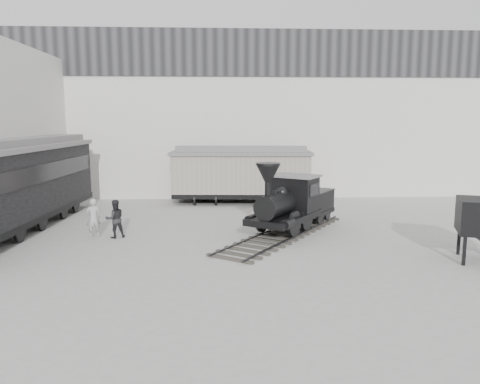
{
  "coord_description": "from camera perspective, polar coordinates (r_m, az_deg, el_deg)",
  "views": [
    {
      "loc": [
        -1.29,
        -17.21,
        5.22
      ],
      "look_at": [
        -0.25,
        3.6,
        2.0
      ],
      "focal_mm": 35.0,
      "sensor_mm": 36.0,
      "label": 1
    }
  ],
  "objects": [
    {
      "name": "passenger_coach",
      "position": [
        23.98,
        -26.38,
        0.72
      ],
      "size": [
        4.21,
        15.32,
        4.05
      ],
      "rotation": [
        0.0,
        0.0,
        -0.07
      ],
      "color": "black",
      "rests_on": "ground"
    },
    {
      "name": "boxcar",
      "position": [
        29.46,
        0.12,
        2.29
      ],
      "size": [
        8.94,
        3.28,
        3.6
      ],
      "rotation": [
        0.0,
        0.0,
        -0.06
      ],
      "color": "black",
      "rests_on": "ground"
    },
    {
      "name": "visitor_a",
      "position": [
        21.97,
        -17.44,
        -3.02
      ],
      "size": [
        0.75,
        0.63,
        1.76
      ],
      "primitive_type": "imported",
      "rotation": [
        0.0,
        0.0,
        3.52
      ],
      "color": "#B0B0AF",
      "rests_on": "ground"
    },
    {
      "name": "ground",
      "position": [
        18.03,
        1.38,
        -8.05
      ],
      "size": [
        90.0,
        90.0,
        0.0
      ],
      "primitive_type": "plane",
      "color": "#9E9E9B"
    },
    {
      "name": "north_wall",
      "position": [
        32.22,
        -0.57,
        9.38
      ],
      "size": [
        34.0,
        2.51,
        11.0
      ],
      "color": "silver",
      "rests_on": "ground"
    },
    {
      "name": "locomotive",
      "position": [
        21.92,
        6.19,
        -1.74
      ],
      "size": [
        7.08,
        8.95,
        3.34
      ],
      "rotation": [
        0.0,
        0.0,
        -0.61
      ],
      "color": "#36332F",
      "rests_on": "ground"
    },
    {
      "name": "visitor_b",
      "position": [
        21.58,
        -14.99,
        -3.17
      ],
      "size": [
        1.03,
        0.93,
        1.72
      ],
      "primitive_type": "imported",
      "rotation": [
        0.0,
        0.0,
        3.55
      ],
      "color": "#262629",
      "rests_on": "ground"
    }
  ]
}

